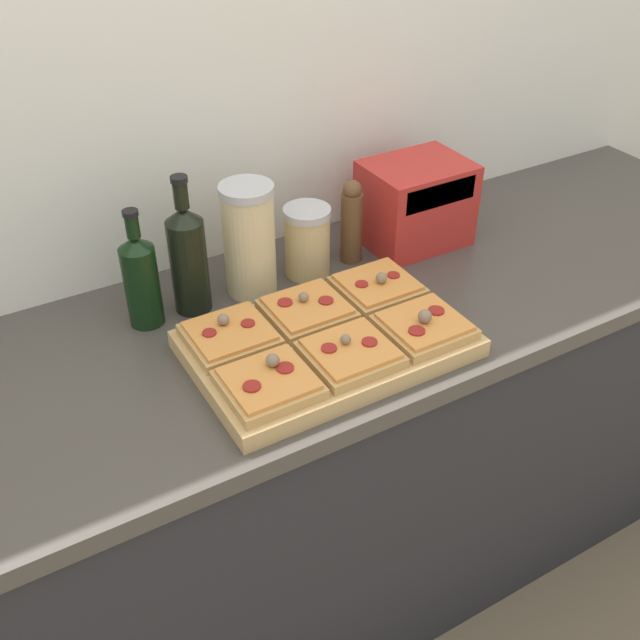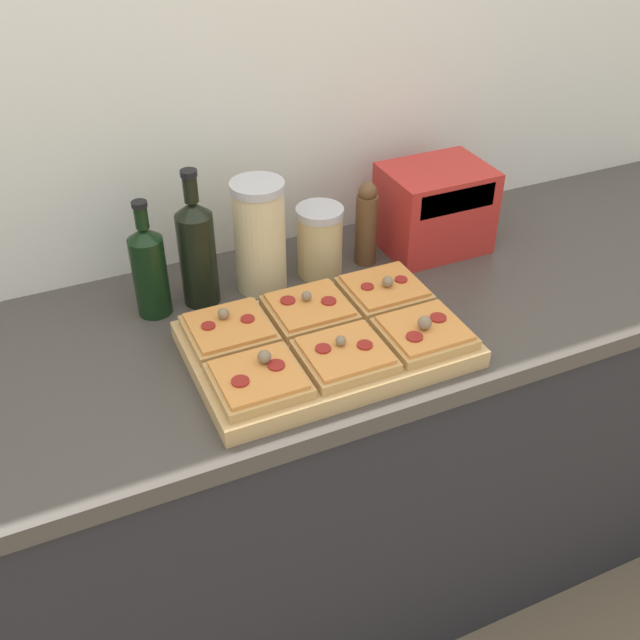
{
  "view_description": "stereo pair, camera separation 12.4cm",
  "coord_description": "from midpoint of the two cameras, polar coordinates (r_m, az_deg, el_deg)",
  "views": [
    {
      "loc": [
        -0.57,
        -0.81,
        1.84
      ],
      "look_at": [
        0.03,
        0.22,
        0.98
      ],
      "focal_mm": 42.0,
      "sensor_mm": 36.0,
      "label": 1
    },
    {
      "loc": [
        -0.46,
        -0.86,
        1.84
      ],
      "look_at": [
        0.03,
        0.22,
        0.98
      ],
      "focal_mm": 42.0,
      "sensor_mm": 36.0,
      "label": 2
    }
  ],
  "objects": [
    {
      "name": "wall_back",
      "position": [
        1.7,
        -5.3,
        15.35
      ],
      "size": [
        6.0,
        0.06,
        2.5
      ],
      "color": "silver",
      "rests_on": "ground_plane"
    },
    {
      "name": "kitchen_counter",
      "position": [
        1.87,
        -0.18,
        -11.69
      ],
      "size": [
        2.63,
        0.67,
        0.92
      ],
      "color": "#232328",
      "rests_on": "ground_plane"
    },
    {
      "name": "cutting_board",
      "position": [
        1.47,
        2.91,
        -1.93
      ],
      "size": [
        0.53,
        0.35,
        0.04
      ],
      "primitive_type": "cube",
      "color": "tan",
      "rests_on": "kitchen_counter"
    },
    {
      "name": "pizza_slice_back_left",
      "position": [
        1.46,
        -4.55,
        -0.79
      ],
      "size": [
        0.16,
        0.15,
        0.05
      ],
      "color": "tan",
      "rests_on": "cutting_board"
    },
    {
      "name": "pizza_slice_back_center",
      "position": [
        1.51,
        1.54,
        0.79
      ],
      "size": [
        0.16,
        0.15,
        0.05
      ],
      "color": "tan",
      "rests_on": "cutting_board"
    },
    {
      "name": "pizza_slice_back_right",
      "position": [
        1.58,
        7.17,
        2.25
      ],
      "size": [
        0.16,
        0.15,
        0.05
      ],
      "color": "tan",
      "rests_on": "cutting_board"
    },
    {
      "name": "pizza_slice_front_left",
      "position": [
        1.33,
        -2.05,
        -4.59
      ],
      "size": [
        0.16,
        0.15,
        0.05
      ],
      "color": "tan",
      "rests_on": "cutting_board"
    },
    {
      "name": "pizza_slice_front_center",
      "position": [
        1.39,
        4.45,
        -2.73
      ],
      "size": [
        0.16,
        0.15,
        0.05
      ],
      "color": "tan",
      "rests_on": "cutting_board"
    },
    {
      "name": "pizza_slice_front_right",
      "position": [
        1.47,
        10.37,
        -0.98
      ],
      "size": [
        0.16,
        0.15,
        0.06
      ],
      "color": "tan",
      "rests_on": "cutting_board"
    },
    {
      "name": "olive_oil_bottle",
      "position": [
        1.56,
        -10.67,
        3.79
      ],
      "size": [
        0.07,
        0.07,
        0.26
      ],
      "color": "black",
      "rests_on": "kitchen_counter"
    },
    {
      "name": "wine_bottle",
      "position": [
        1.57,
        -7.12,
        5.23
      ],
      "size": [
        0.08,
        0.08,
        0.3
      ],
      "color": "black",
      "rests_on": "kitchen_counter"
    },
    {
      "name": "grain_jar_tall",
      "position": [
        1.61,
        -2.25,
        6.37
      ],
      "size": [
        0.11,
        0.11,
        0.25
      ],
      "color": "beige",
      "rests_on": "kitchen_counter"
    },
    {
      "name": "grain_jar_short",
      "position": [
        1.68,
        2.11,
        5.99
      ],
      "size": [
        0.11,
        0.11,
        0.16
      ],
      "color": "tan",
      "rests_on": "kitchen_counter"
    },
    {
      "name": "pepper_mill",
      "position": [
        1.72,
        5.64,
        7.25
      ],
      "size": [
        0.05,
        0.05,
        0.2
      ],
      "color": "brown",
      "rests_on": "kitchen_counter"
    },
    {
      "name": "toaster_oven",
      "position": [
        1.81,
        10.7,
        8.32
      ],
      "size": [
        0.26,
        0.18,
        0.2
      ],
      "color": "red",
      "rests_on": "kitchen_counter"
    }
  ]
}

